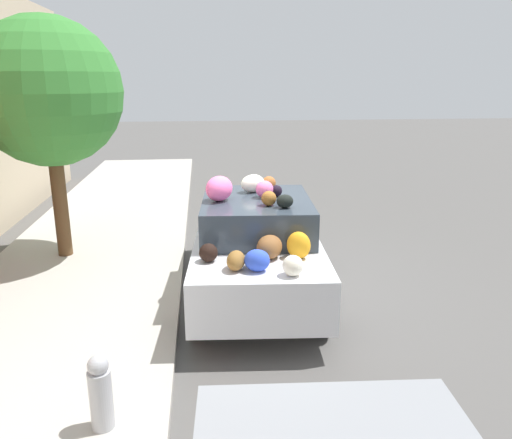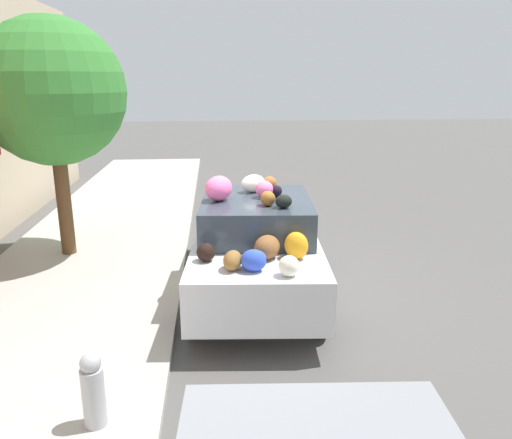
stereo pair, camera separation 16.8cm
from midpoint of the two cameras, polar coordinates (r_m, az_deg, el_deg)
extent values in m
plane|color=#565451|center=(7.47, 0.63, -8.29)|extent=(60.00, 60.00, 0.00)
cube|color=#B2ADA3|center=(7.70, -20.02, -8.12)|extent=(24.00, 3.20, 0.11)
cylinder|color=brown|center=(9.06, -20.62, 2.12)|extent=(0.24, 0.24, 1.91)
sphere|color=#388433|center=(8.83, -21.77, 13.40)|extent=(2.36, 2.36, 2.36)
cylinder|color=#B2B2B7|center=(4.81, -17.06, -18.85)|extent=(0.20, 0.20, 0.55)
sphere|color=#B2B2B7|center=(4.63, -17.40, -15.42)|extent=(0.18, 0.18, 0.18)
cube|color=silver|center=(7.23, 0.66, -3.58)|extent=(4.03, 1.94, 0.64)
cube|color=#333D47|center=(6.91, 0.71, 0.43)|extent=(1.87, 1.59, 0.49)
cylinder|color=black|center=(8.51, -4.70, -2.89)|extent=(0.67, 0.23, 0.66)
cylinder|color=black|center=(8.54, 5.58, -2.84)|extent=(0.67, 0.23, 0.66)
cylinder|color=black|center=(6.26, -6.17, -10.11)|extent=(0.67, 0.23, 0.66)
cylinder|color=black|center=(6.30, 8.00, -9.99)|extent=(0.67, 0.23, 0.66)
sphere|color=#986028|center=(6.44, 2.10, 2.42)|extent=(0.27, 0.27, 0.19)
ellipsoid|color=black|center=(8.22, -0.70, 1.76)|extent=(0.15, 0.16, 0.16)
ellipsoid|color=pink|center=(6.87, 1.66, 3.47)|extent=(0.34, 0.35, 0.24)
ellipsoid|color=black|center=(6.34, 3.93, 2.07)|extent=(0.22, 0.24, 0.17)
sphere|color=purple|center=(7.98, -2.08, 1.62)|extent=(0.34, 0.34, 0.24)
ellipsoid|color=brown|center=(5.64, -1.84, -4.69)|extent=(0.36, 0.27, 0.22)
ellipsoid|color=blue|center=(5.59, 0.58, -4.70)|extent=(0.32, 0.35, 0.25)
ellipsoid|color=blue|center=(5.72, 0.74, -4.49)|extent=(0.26, 0.28, 0.20)
sphere|color=black|center=(6.95, 3.03, 3.27)|extent=(0.19, 0.19, 0.16)
ellipsoid|color=#F5A21D|center=(5.98, 5.43, -2.98)|extent=(0.36, 0.37, 0.33)
ellipsoid|color=brown|center=(5.97, 2.07, -3.17)|extent=(0.47, 0.44, 0.29)
sphere|color=#985529|center=(7.35, 2.21, 4.17)|extent=(0.25, 0.25, 0.20)
ellipsoid|color=red|center=(7.91, 3.16, 1.13)|extent=(0.15, 0.19, 0.15)
ellipsoid|color=pink|center=(6.71, -3.57, 3.57)|extent=(0.53, 0.51, 0.34)
sphere|color=white|center=(5.47, 4.67, -5.32)|extent=(0.27, 0.27, 0.23)
sphere|color=#965A3E|center=(8.75, 1.15, 3.08)|extent=(0.39, 0.39, 0.29)
sphere|color=black|center=(5.91, -4.94, -3.75)|extent=(0.24, 0.24, 0.22)
sphere|color=black|center=(8.25, 3.83, 1.71)|extent=(0.18, 0.18, 0.14)
ellipsoid|color=white|center=(7.20, 0.34, 4.15)|extent=(0.40, 0.45, 0.26)
camera|label=1|loc=(0.08, -89.32, 0.19)|focal=35.00mm
camera|label=2|loc=(0.08, 90.68, -0.19)|focal=35.00mm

